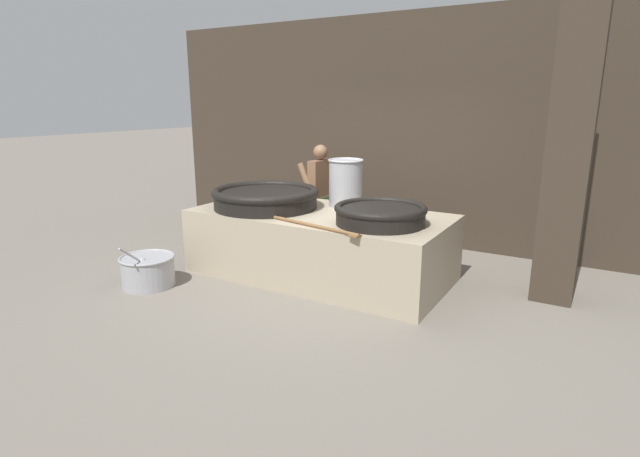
{
  "coord_description": "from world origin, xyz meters",
  "views": [
    {
      "loc": [
        3.21,
        -5.45,
        2.26
      ],
      "look_at": [
        0.0,
        0.0,
        0.64
      ],
      "focal_mm": 28.0,
      "sensor_mm": 36.0,
      "label": 1
    }
  ],
  "objects_px": {
    "giant_wok_far": "(380,214)",
    "stock_pot": "(346,182)",
    "giant_wok_near": "(266,197)",
    "cook": "(320,192)",
    "prep_bowl_vegetables": "(148,270)"
  },
  "relations": [
    {
      "from": "stock_pot",
      "to": "prep_bowl_vegetables",
      "type": "height_order",
      "value": "stock_pot"
    },
    {
      "from": "giant_wok_near",
      "to": "prep_bowl_vegetables",
      "type": "bearing_deg",
      "value": -123.02
    },
    {
      "from": "stock_pot",
      "to": "cook",
      "type": "relative_size",
      "value": 0.4
    },
    {
      "from": "giant_wok_far",
      "to": "stock_pot",
      "type": "bearing_deg",
      "value": 139.05
    },
    {
      "from": "giant_wok_near",
      "to": "stock_pot",
      "type": "relative_size",
      "value": 2.24
    },
    {
      "from": "cook",
      "to": "prep_bowl_vegetables",
      "type": "relative_size",
      "value": 1.88
    },
    {
      "from": "stock_pot",
      "to": "prep_bowl_vegetables",
      "type": "xyz_separation_m",
      "value": [
        -1.74,
        -1.99,
        -0.97
      ]
    },
    {
      "from": "giant_wok_near",
      "to": "cook",
      "type": "bearing_deg",
      "value": 86.29
    },
    {
      "from": "cook",
      "to": "prep_bowl_vegetables",
      "type": "distance_m",
      "value": 2.88
    },
    {
      "from": "stock_pot",
      "to": "giant_wok_far",
      "type": "bearing_deg",
      "value": -40.95
    },
    {
      "from": "stock_pot",
      "to": "cook",
      "type": "distance_m",
      "value": 1.06
    },
    {
      "from": "cook",
      "to": "stock_pot",
      "type": "bearing_deg",
      "value": 145.35
    },
    {
      "from": "stock_pot",
      "to": "giant_wok_near",
      "type": "bearing_deg",
      "value": -142.81
    },
    {
      "from": "giant_wok_near",
      "to": "giant_wok_far",
      "type": "distance_m",
      "value": 1.72
    },
    {
      "from": "cook",
      "to": "prep_bowl_vegetables",
      "type": "xyz_separation_m",
      "value": [
        -0.95,
        -2.64,
        -0.66
      ]
    }
  ]
}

